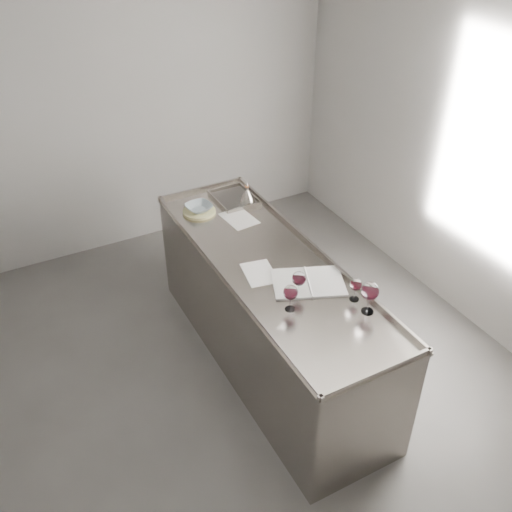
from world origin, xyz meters
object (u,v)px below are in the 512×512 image
ceramic_bowl (199,208)px  wine_glass_left (291,293)px  wine_glass_small (356,285)px  counter (269,314)px  wine_glass_right (370,292)px  notebook (308,282)px  wine_glass_middle (299,279)px  wine_funnel (247,196)px

ceramic_bowl → wine_glass_left: bearing=-88.8°
wine_glass_left → wine_glass_small: 0.42m
counter → wine_glass_left: bearing=-105.3°
wine_glass_right → wine_glass_small: size_ratio=1.39×
wine_glass_right → wine_glass_left: bearing=149.2°
wine_glass_left → notebook: wine_glass_left is taller
counter → wine_glass_middle: bearing=-92.4°
counter → wine_glass_right: (0.27, -0.74, 0.62)m
counter → wine_funnel: wine_funnel is taller
notebook → wine_funnel: wine_funnel is taller
wine_glass_right → notebook: size_ratio=0.39×
wine_glass_right → wine_glass_small: bearing=90.0°
wine_glass_right → wine_funnel: wine_glass_right is taller
ceramic_bowl → wine_funnel: 0.41m
wine_glass_middle → wine_funnel: wine_funnel is taller
wine_glass_small → wine_funnel: wine_funnel is taller
notebook → ceramic_bowl: 1.21m
notebook → wine_funnel: size_ratio=2.97×
wine_glass_middle → wine_glass_right: 0.45m
wine_glass_right → ceramic_bowl: (-0.44, 1.60, -0.11)m
ceramic_bowl → wine_funnel: bearing=-4.3°
wine_glass_middle → wine_funnel: 1.25m
ceramic_bowl → counter: bearing=-79.2°
wine_glass_middle → notebook: wine_glass_middle is taller
counter → wine_glass_left: size_ratio=13.44×
ceramic_bowl → wine_glass_middle: bearing=-83.3°
wine_glass_right → ceramic_bowl: wine_glass_right is taller
wine_glass_left → wine_funnel: 1.38m
wine_glass_left → wine_glass_right: size_ratio=0.83×
wine_funnel → ceramic_bowl: bearing=175.7°
counter → notebook: bearing=-72.0°
wine_glass_small → notebook: bearing=121.3°
wine_funnel → notebook: bearing=-97.0°
wine_glass_right → wine_funnel: (-0.03, 1.56, -0.10)m
wine_glass_middle → wine_glass_left: bearing=-141.0°
wine_glass_small → ceramic_bowl: 1.53m
wine_glass_small → counter: bearing=114.5°
counter → notebook: size_ratio=4.35×
wine_glass_right → wine_funnel: 1.57m
wine_glass_left → wine_funnel: size_ratio=0.96×
wine_glass_right → ceramic_bowl: 1.66m
wine_glass_small → notebook: wine_glass_small is taller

